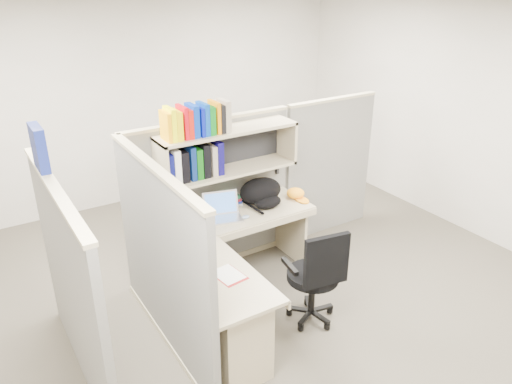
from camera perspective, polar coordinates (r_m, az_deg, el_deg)
ground at (r=4.86m, az=0.22°, el=-13.04°), size 6.00×6.00×0.00m
room_shell at (r=4.09m, az=0.25°, el=5.35°), size 6.00×6.00×6.00m
cubicle at (r=4.57m, az=-6.71°, el=-2.39°), size 3.79×1.84×1.95m
desk at (r=4.23m, az=-2.45°, el=-12.05°), size 1.74×1.75×0.73m
laptop at (r=4.77m, az=-3.76°, el=-1.80°), size 0.42×0.42×0.25m
backpack at (r=5.04m, az=0.89°, el=-0.11°), size 0.53×0.45×0.27m
orange_cap at (r=5.25m, az=4.53°, el=-0.13°), size 0.21×0.24×0.10m
snack_canister at (r=4.17m, az=-5.94°, el=-7.18°), size 0.10×0.10×0.09m
tissue_box at (r=3.75m, az=-6.61°, el=-10.39°), size 0.14×0.14×0.18m
mouse at (r=4.82m, az=-1.20°, el=-2.87°), size 0.09×0.07×0.03m
paper_cup at (r=4.99m, az=-5.07°, el=-1.54°), size 0.09×0.09×0.10m
book_stack at (r=5.11m, az=-2.94°, el=-0.77°), size 0.17×0.22×0.11m
loose_paper at (r=4.00m, az=-3.21°, el=-9.38°), size 0.22×0.27×0.00m
task_chair at (r=4.52m, az=6.70°, el=-11.06°), size 0.54×0.50×0.97m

